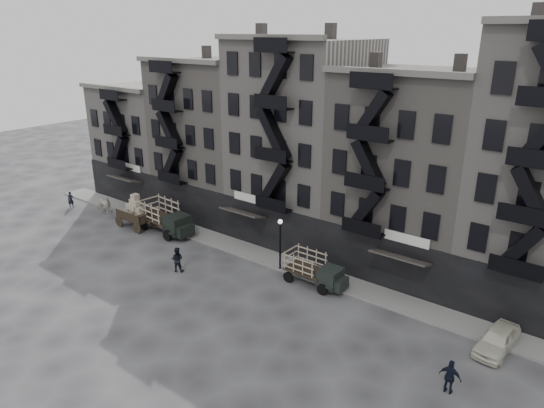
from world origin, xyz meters
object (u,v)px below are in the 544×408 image
Objects in this scene: wagon at (134,209)px; policeman at (450,377)px; horse at (103,205)px; stake_truck_west at (166,215)px; pedestrian_west at (71,200)px; pedestrian_mid at (177,259)px; car_east at (497,340)px; stake_truck_east at (314,268)px.

wagon reaches higher than policeman.
stake_truck_west reaches higher than horse.
pedestrian_west is 19.99m from pedestrian_mid.
policeman reaches higher than car_east.
horse is 1.06× the size of pedestrian_mid.
stake_truck_west reaches higher than policeman.
policeman is (27.81, -5.25, -0.70)m from stake_truck_west.
pedestrian_west is at bearing -175.47° from wagon.
horse is 37.77m from car_east.
car_east is (32.21, 0.88, -1.10)m from wagon.
pedestrian_west reaches higher than car_east.
wagon is at bearing -7.68° from policeman.
horse is at bearing -6.97° from policeman.
wagon is at bearing -160.68° from stake_truck_west.
pedestrian_mid reaches higher than policeman.
stake_truck_east is at bearing -96.92° from horse.
policeman is (40.97, -3.63, 0.12)m from pedestrian_west.
pedestrian_mid is (19.77, -3.00, 0.16)m from pedestrian_west.
horse is 0.57× the size of wagon.
wagon is 19.50m from stake_truck_east.
policeman is at bearing -105.68° from horse.
stake_truck_west is at bearing -10.40° from policeman.
horse is 5.63m from wagon.
pedestrian_west is at bearing 95.62° from horse.
wagon is 0.91× the size of car_east.
policeman is at bearing -5.98° from stake_truck_west.
car_east is 22.71m from pedestrian_mid.
stake_truck_east is 2.37× the size of pedestrian_mid.
policeman is at bearing -7.80° from wagon.
stake_truck_west is at bearing -94.79° from horse.
policeman is at bearing -95.00° from car_east.
car_east is at bearing 1.74° from wagon.
stake_truck_east is (16.10, 0.09, -0.31)m from stake_truck_west.
pedestrian_west is at bearing -168.25° from stake_truck_west.
wagon is at bearing -40.16° from pedestrian_west.
car_east is at bearing 4.71° from stake_truck_west.
stake_truck_west reaches higher than car_east.
horse is 4.37m from pedestrian_west.
pedestrian_mid is (-22.23, -4.62, 0.31)m from car_east.
policeman is at bearing 147.81° from pedestrian_mid.
stake_truck_east is at bearing -24.21° from policeman.
horse is 1.10× the size of policeman.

